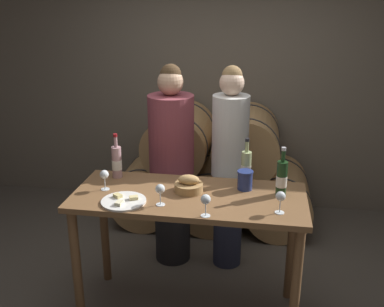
# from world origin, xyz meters

# --- Properties ---
(stone_wall_back) EXTENTS (10.00, 0.12, 3.20)m
(stone_wall_back) POSITION_xyz_m (0.00, 1.99, 1.60)
(stone_wall_back) COLOR #706656
(stone_wall_back) RESTS_ON ground_plane
(barrel_stack) EXTENTS (1.96, 0.84, 1.19)m
(barrel_stack) POSITION_xyz_m (-0.00, 1.44, 0.53)
(barrel_stack) COLOR tan
(barrel_stack) RESTS_ON ground_plane
(tasting_table) EXTENTS (1.59, 0.67, 0.94)m
(tasting_table) POSITION_xyz_m (0.00, 0.00, 0.80)
(tasting_table) COLOR brown
(tasting_table) RESTS_ON ground_plane
(person_left) EXTENTS (0.37, 0.37, 1.72)m
(person_left) POSITION_xyz_m (-0.26, 0.68, 0.87)
(person_left) COLOR #232326
(person_left) RESTS_ON ground_plane
(person_right) EXTENTS (0.29, 0.29, 1.72)m
(person_right) POSITION_xyz_m (0.22, 0.68, 0.90)
(person_right) COLOR #2D334C
(person_right) RESTS_ON ground_plane
(wine_bottle_red) EXTENTS (0.07, 0.07, 0.34)m
(wine_bottle_red) POSITION_xyz_m (0.62, 0.10, 1.07)
(wine_bottle_red) COLOR #193819
(wine_bottle_red) RESTS_ON tasting_table
(wine_bottle_white) EXTENTS (0.07, 0.07, 0.33)m
(wine_bottle_white) POSITION_xyz_m (0.37, 0.28, 1.06)
(wine_bottle_white) COLOR #ADBC7F
(wine_bottle_white) RESTS_ON tasting_table
(wine_bottle_rose) EXTENTS (0.07, 0.07, 0.34)m
(wine_bottle_rose) POSITION_xyz_m (-0.58, 0.23, 1.06)
(wine_bottle_rose) COLOR #BC8E93
(wine_bottle_rose) RESTS_ON tasting_table
(blue_crock) EXTENTS (0.11, 0.11, 0.14)m
(blue_crock) POSITION_xyz_m (0.37, 0.15, 1.02)
(blue_crock) COLOR navy
(blue_crock) RESTS_ON tasting_table
(bread_basket) EXTENTS (0.20, 0.20, 0.12)m
(bread_basket) POSITION_xyz_m (-0.01, 0.05, 0.99)
(bread_basket) COLOR #A87F4C
(bread_basket) RESTS_ON tasting_table
(cheese_plate) EXTENTS (0.30, 0.30, 0.04)m
(cheese_plate) POSITION_xyz_m (-0.40, -0.19, 0.95)
(cheese_plate) COLOR white
(cheese_plate) RESTS_ON tasting_table
(wine_glass_far_left) EXTENTS (0.06, 0.06, 0.14)m
(wine_glass_far_left) POSITION_xyz_m (-0.59, -0.01, 1.05)
(wine_glass_far_left) COLOR white
(wine_glass_far_left) RESTS_ON tasting_table
(wine_glass_left) EXTENTS (0.06, 0.06, 0.14)m
(wine_glass_left) POSITION_xyz_m (-0.15, -0.19, 1.05)
(wine_glass_left) COLOR white
(wine_glass_left) RESTS_ON tasting_table
(wine_glass_center) EXTENTS (0.06, 0.06, 0.14)m
(wine_glass_center) POSITION_xyz_m (0.15, -0.29, 1.05)
(wine_glass_center) COLOR white
(wine_glass_center) RESTS_ON tasting_table
(wine_glass_right) EXTENTS (0.06, 0.06, 0.14)m
(wine_glass_right) POSITION_xyz_m (0.60, -0.18, 1.05)
(wine_glass_right) COLOR white
(wine_glass_right) RESTS_ON tasting_table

